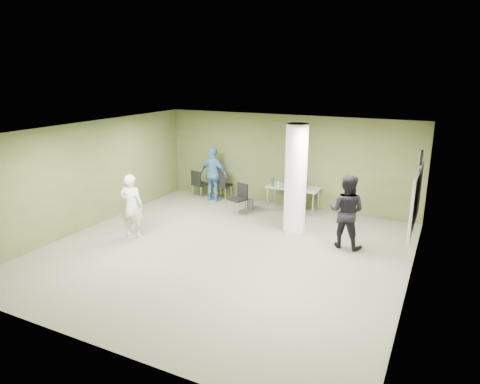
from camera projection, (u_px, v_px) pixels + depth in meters
The scene contains 17 objects.
floor at pixel (224, 251), 9.95m from camera, with size 8.00×8.00×0.00m, color #535341.
ceiling at pixel (223, 131), 9.18m from camera, with size 8.00×8.00×0.00m, color white.
wall_back at pixel (286, 161), 13.01m from camera, with size 8.00×0.02×2.80m, color #3F4F25.
wall_left at pixel (91, 175), 11.28m from camera, with size 0.02×8.00×2.80m, color #3F4F25.
wall_right_cream at pixel (415, 220), 7.85m from camera, with size 0.02×8.00×2.80m, color beige.
column at pixel (296, 179), 10.86m from camera, with size 0.56×0.56×2.80m, color silver.
whiteboard at pixel (416, 198), 8.89m from camera, with size 0.05×2.30×1.30m.
wall_clock at pixel (421, 158), 8.66m from camera, with size 0.06×0.32×0.32m.
folding_table at pixel (293, 189), 12.64m from camera, with size 1.56×0.69×0.99m.
wastebasket at pixel (249, 204), 13.00m from camera, with size 0.26×0.26×0.30m, color #4C4C4C.
chair_back_left at pixel (199, 182), 14.00m from camera, with size 0.56×0.56×0.92m.
chair_back_right at pixel (221, 183), 13.73m from camera, with size 0.49×0.49×0.97m.
chair_table_left at pixel (240, 196), 12.52m from camera, with size 0.56×0.56×0.88m.
chair_table_right at pixel (297, 194), 12.44m from camera, with size 0.56×0.56×1.01m.
woman_white at pixel (132, 206), 10.64m from camera, with size 0.59×0.39×1.62m, color silver.
man_black at pixel (346, 211), 9.98m from camera, with size 0.86×0.67×1.77m, color black.
man_blue at pixel (214, 174), 13.58m from camera, with size 1.02×0.43×1.75m, color teal.
Camera 1 is at (4.42, -8.07, 4.05)m, focal length 32.00 mm.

